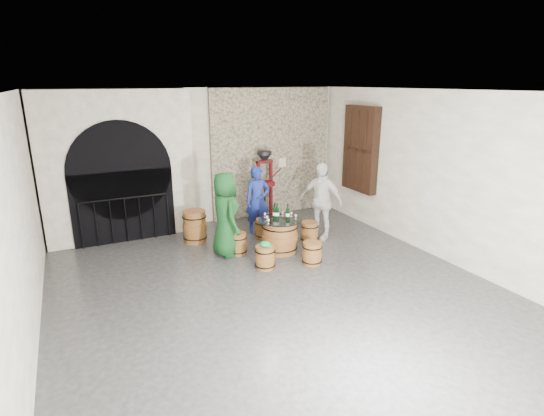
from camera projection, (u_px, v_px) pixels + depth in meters
name	position (u px, v px, depth m)	size (l,w,h in m)	color
ground	(277.00, 291.00, 7.02)	(8.00, 8.00, 0.00)	#2D2D2F
wall_back	(202.00, 158.00, 10.00)	(8.00, 8.00, 0.00)	white
wall_front	(521.00, 329.00, 3.11)	(8.00, 8.00, 0.00)	white
wall_left	(18.00, 232.00, 5.09)	(8.00, 8.00, 0.00)	white
wall_right	(443.00, 177.00, 8.02)	(8.00, 8.00, 0.00)	white
ceiling	(278.00, 91.00, 6.09)	(8.00, 8.00, 0.00)	beige
stone_facing_panel	(272.00, 153.00, 10.70)	(3.20, 0.12, 3.18)	tan
arched_opening	(119.00, 167.00, 8.99)	(3.10, 0.60, 3.19)	white
shuttered_window	(360.00, 149.00, 9.98)	(0.23, 1.10, 2.00)	black
barrel_table	(280.00, 236.00, 8.58)	(0.88, 0.88, 0.68)	#93592A
barrel_stool_left	(237.00, 244.00, 8.49)	(0.39, 0.39, 0.44)	#93592A
barrel_stool_far	(264.00, 228.00, 9.38)	(0.39, 0.39, 0.44)	#93592A
barrel_stool_right	(309.00, 232.00, 9.16)	(0.39, 0.39, 0.44)	#93592A
barrel_stool_near_right	(312.00, 253.00, 8.02)	(0.39, 0.39, 0.44)	#93592A
barrel_stool_near_left	(265.00, 257.00, 7.84)	(0.39, 0.39, 0.44)	#93592A
green_cap	(265.00, 244.00, 7.76)	(0.23, 0.18, 0.10)	#0E9A4F
person_green	(225.00, 214.00, 8.28)	(0.82, 0.53, 1.68)	#12421B
person_blue	(258.00, 200.00, 9.53)	(0.56, 0.37, 1.54)	navy
person_white	(321.00, 201.00, 9.19)	(0.99, 0.41, 1.69)	silver
wine_bottle_left	(275.00, 212.00, 8.49)	(0.08, 0.08, 0.32)	black
wine_bottle_center	(288.00, 213.00, 8.43)	(0.08, 0.08, 0.32)	black
wine_bottle_right	(277.00, 213.00, 8.48)	(0.08, 0.08, 0.32)	black
tasting_glass_a	(268.00, 221.00, 8.21)	(0.05, 0.05, 0.10)	#BA7824
tasting_glass_b	(291.00, 214.00, 8.65)	(0.05, 0.05, 0.10)	#BA7824
tasting_glass_c	(265.00, 215.00, 8.58)	(0.05, 0.05, 0.10)	#BA7824
tasting_glass_d	(283.00, 214.00, 8.68)	(0.05, 0.05, 0.10)	#BA7824
tasting_glass_e	(296.00, 217.00, 8.49)	(0.05, 0.05, 0.10)	#BA7824
tasting_glass_f	(267.00, 218.00, 8.39)	(0.05, 0.05, 0.10)	#BA7824
side_barrel	(195.00, 226.00, 9.11)	(0.52, 0.52, 0.69)	#93592A
corking_press	(265.00, 181.00, 10.29)	(0.74, 0.44, 1.74)	#4E0D0F
control_box	(282.00, 162.00, 10.81)	(0.18, 0.10, 0.22)	silver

